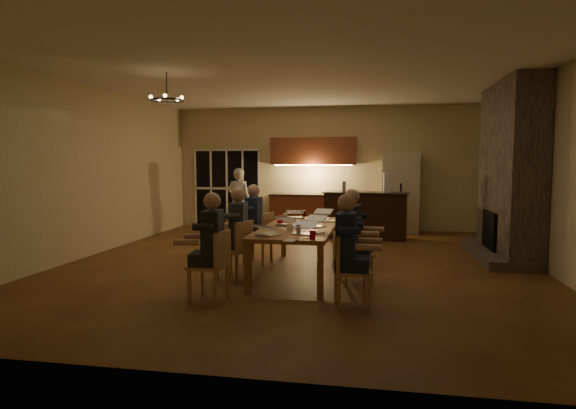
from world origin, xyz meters
The scene contains 43 objects.
floor centered at (0.00, 0.00, 0.00)m, with size 9.00×9.00×0.00m, color brown.
back_wall centered at (0.00, 4.52, 1.60)m, with size 8.00×0.04×3.20m, color beige.
left_wall centered at (-4.02, 0.00, 1.60)m, with size 0.04×9.00×3.20m, color beige.
right_wall centered at (4.02, 0.00, 1.60)m, with size 0.04×9.00×3.20m, color beige.
ceiling centered at (0.00, 0.00, 3.22)m, with size 8.00×9.00×0.04m, color white.
french_doors centered at (-2.70, 4.47, 1.05)m, with size 1.86×0.08×2.10m, color black.
fireplace centered at (3.70, 1.20, 1.60)m, with size 0.58×2.50×3.20m, color #6A5D53.
kitchenette centered at (-0.30, 4.20, 1.20)m, with size 2.24×0.68×2.40m, color brown, non-canonical shape.
refrigerator centered at (1.90, 4.15, 1.00)m, with size 0.90×0.68×2.00m, color beige.
dining_table centered at (0.10, -0.72, 0.38)m, with size 1.10×2.73×0.75m, color #B57848.
bar_island centered at (1.08, 3.02, 0.54)m, with size 1.93×0.68×1.08m, color black.
chair_left_near centered at (-0.81, -2.38, 0.45)m, with size 0.44×0.44×0.89m, color tan, non-canonical shape.
chair_left_mid centered at (-0.81, -1.27, 0.45)m, with size 0.44×0.44×0.89m, color tan, non-canonical shape.
chair_left_far centered at (-0.73, -0.08, 0.45)m, with size 0.44×0.44×0.89m, color tan, non-canonical shape.
chair_right_near centered at (1.02, -2.33, 0.45)m, with size 0.44×0.44×0.89m, color tan, non-canonical shape.
chair_right_mid centered at (1.02, -1.19, 0.45)m, with size 0.44×0.44×0.89m, color tan, non-canonical shape.
chair_right_far centered at (0.95, -0.19, 0.45)m, with size 0.44×0.44×0.89m, color tan, non-canonical shape.
person_left_near centered at (-0.75, -2.36, 0.69)m, with size 0.60×0.60×1.38m, color #272B32, non-canonical shape.
person_right_near centered at (0.94, -2.36, 0.69)m, with size 0.60×0.60×1.38m, color #1C2547, non-canonical shape.
person_left_mid centered at (-0.75, -1.17, 0.69)m, with size 0.60×0.60×1.38m, color #3E4449, non-canonical shape.
person_right_mid centered at (0.95, -1.25, 0.69)m, with size 0.60×0.60×1.38m, color #272B32, non-canonical shape.
person_left_far centered at (-0.80, -0.08, 0.69)m, with size 0.60×0.60×1.38m, color #1C2547, non-canonical shape.
standing_person centered at (-2.07, 3.45, 0.81)m, with size 0.59×0.39×1.62m, color silver.
chandelier centered at (-2.03, -0.80, 2.75)m, with size 0.53×0.53×0.03m, color black.
laptop_a centered at (-0.18, -1.69, 0.86)m, with size 0.32×0.28×0.23m, color silver, non-canonical shape.
laptop_b centered at (0.30, -1.52, 0.86)m, with size 0.32×0.28×0.23m, color silver, non-canonical shape.
laptop_c centered at (-0.11, -0.61, 0.86)m, with size 0.32×0.28×0.23m, color silver, non-canonical shape.
laptop_d centered at (0.33, -0.70, 0.86)m, with size 0.32×0.28×0.23m, color silver, non-canonical shape.
laptop_e centered at (-0.15, 0.45, 0.86)m, with size 0.32×0.28×0.23m, color silver, non-canonical shape.
laptop_f centered at (0.34, 0.38, 0.86)m, with size 0.32×0.28×0.23m, color silver, non-canonical shape.
mug_front centered at (0.04, -1.21, 0.80)m, with size 0.09×0.09×0.10m, color white.
mug_mid centered at (0.25, -0.21, 0.80)m, with size 0.09×0.09×0.10m, color white.
mug_back centered at (-0.28, 0.16, 0.80)m, with size 0.08×0.08×0.10m, color white.
redcup_near centered at (0.48, -1.95, 0.81)m, with size 0.08×0.08×0.12m, color red.
redcup_mid centered at (-0.28, -0.29, 0.81)m, with size 0.10×0.10×0.12m, color red.
can_silver centered at (0.21, -1.44, 0.81)m, with size 0.07×0.07×0.12m, color #B2B2B7.
can_cola centered at (-0.02, 0.65, 0.81)m, with size 0.06×0.06×0.12m, color #3F0F0C.
plate_near centered at (0.44, -1.33, 0.76)m, with size 0.27×0.27×0.02m, color white.
plate_left centered at (-0.20, -1.59, 0.76)m, with size 0.22×0.22×0.02m, color white.
plate_far centered at (0.52, 0.01, 0.76)m, with size 0.24×0.24×0.02m, color white.
notepad centered at (0.21, -2.14, 0.76)m, with size 0.14×0.19×0.01m, color white.
bar_bottle centered at (0.57, 3.10, 1.20)m, with size 0.09×0.09×0.24m, color #99999E.
bar_blender centered at (1.54, 2.91, 1.30)m, with size 0.14×0.14×0.44m, color silver.
Camera 1 is at (1.27, -8.16, 1.76)m, focal length 30.00 mm.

